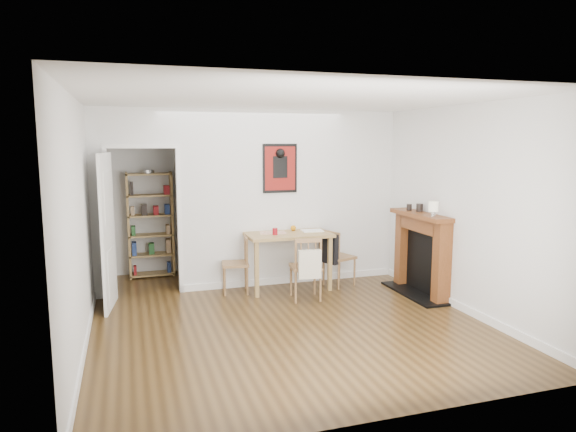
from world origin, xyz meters
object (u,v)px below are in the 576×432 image
object	(u,v)px
red_glass	(275,231)
ceramic_jar_b	(409,207)
chair_left	(235,265)
ceramic_jar_a	(420,208)
chair_right	(338,257)
chair_front	(306,267)
bookshelf	(151,225)
fireplace	(422,251)
notebook	(312,231)
dining_table	(287,239)
orange_fruit	(293,228)
mantel_lamp	(433,207)

from	to	relation	value
red_glass	ceramic_jar_b	bearing A→B (deg)	-13.59
chair_left	ceramic_jar_a	distance (m)	2.73
ceramic_jar_a	chair_right	bearing A→B (deg)	147.31
chair_front	bookshelf	bearing A→B (deg)	135.52
chair_right	bookshelf	distance (m)	3.01
bookshelf	fireplace	xyz separation A→B (m)	(3.59, -2.15, -0.21)
bookshelf	chair_front	bearing A→B (deg)	-44.48
red_glass	notebook	size ratio (longest dim) A/B	0.31
fireplace	ceramic_jar_a	xyz separation A→B (m)	(0.01, 0.12, 0.60)
chair_front	fireplace	world-z (taller)	fireplace
red_glass	dining_table	bearing A→B (deg)	28.80
ceramic_jar_b	orange_fruit	bearing A→B (deg)	155.81
chair_front	orange_fruit	size ratio (longest dim) A/B	10.85
dining_table	chair_front	world-z (taller)	chair_front
red_glass	mantel_lamp	world-z (taller)	mantel_lamp
chair_front	orange_fruit	bearing A→B (deg)	85.58
notebook	ceramic_jar_a	distance (m)	1.57
orange_fruit	mantel_lamp	distance (m)	2.05
chair_left	bookshelf	xyz separation A→B (m)	(-1.09, 1.30, 0.42)
red_glass	bookshelf	bearing A→B (deg)	139.19
orange_fruit	ceramic_jar_a	xyz separation A→B (m)	(1.60, -0.84, 0.35)
mantel_lamp	bookshelf	bearing A→B (deg)	144.08
ceramic_jar_a	chair_left	bearing A→B (deg)	163.78
orange_fruit	notebook	distance (m)	0.28
chair_left	chair_front	world-z (taller)	chair_front
bookshelf	notebook	distance (m)	2.60
chair_right	ceramic_jar_b	size ratio (longest dim) A/B	9.03
bookshelf	dining_table	bearing A→B (deg)	-34.86
chair_front	fireplace	xyz separation A→B (m)	(1.65, -0.25, 0.17)
orange_fruit	chair_right	bearing A→B (deg)	-19.16
chair_left	notebook	size ratio (longest dim) A/B	2.67
notebook	mantel_lamp	size ratio (longest dim) A/B	1.50
notebook	mantel_lamp	world-z (taller)	mantel_lamp
chair_right	notebook	world-z (taller)	same
chair_left	fireplace	distance (m)	2.65
bookshelf	red_glass	world-z (taller)	bookshelf
dining_table	fireplace	bearing A→B (deg)	-26.30
bookshelf	mantel_lamp	size ratio (longest dim) A/B	8.24
fireplace	ceramic_jar_b	xyz separation A→B (m)	(-0.06, 0.28, 0.59)
dining_table	chair_left	distance (m)	0.84
chair_left	chair_right	distance (m)	1.54
notebook	orange_fruit	bearing A→B (deg)	156.16
chair_front	mantel_lamp	bearing A→B (deg)	-21.92
orange_fruit	ceramic_jar_b	distance (m)	1.71
fireplace	dining_table	bearing A→B (deg)	153.70
chair_left	notebook	xyz separation A→B (m)	(1.16, -0.00, 0.43)
orange_fruit	notebook	size ratio (longest dim) A/B	0.26
dining_table	red_glass	world-z (taller)	red_glass
notebook	ceramic_jar_a	bearing A→B (deg)	-28.42
ceramic_jar_b	fireplace	bearing A→B (deg)	-77.12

